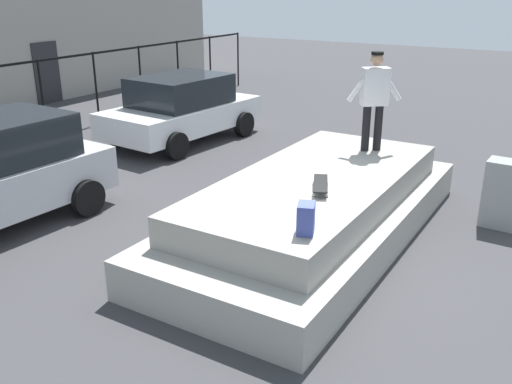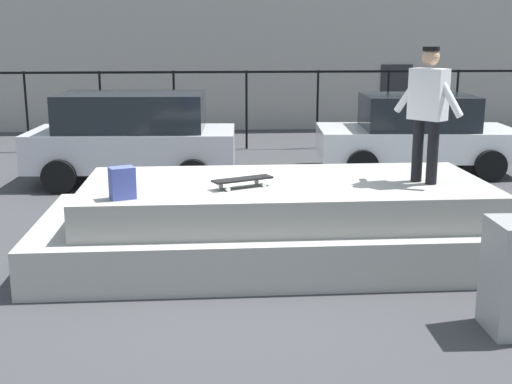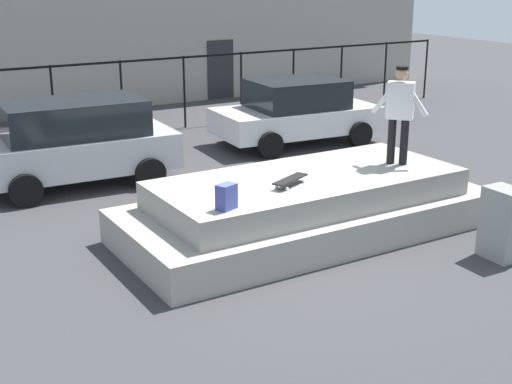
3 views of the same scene
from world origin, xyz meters
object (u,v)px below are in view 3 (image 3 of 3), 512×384
Objects in this scene: skateboarder at (400,108)px; backpack at (226,197)px; skateboard at (290,180)px; car_white_sedan_mid at (296,111)px; car_silver_hatchback_near at (75,141)px; utility_box at (503,224)px.

skateboarder is 4.59× the size of backpack.
skateboard is 0.18× the size of car_white_sedan_mid.
car_silver_hatchback_near reaches higher than utility_box.
utility_box is at bearing -40.33° from skateboard.
utility_box is at bearing -85.57° from skateboarder.
car_silver_hatchback_near is at bearing -173.90° from car_white_sedan_mid.
car_silver_hatchback_near is 3.63× the size of utility_box.
skateboarder is 1.52× the size of utility_box.
skateboarder is 0.40× the size of car_white_sedan_mid.
car_silver_hatchback_near is at bearing 110.28° from skateboard.
car_white_sedan_mid is (4.05, 5.75, -0.28)m from skateboard.
skateboarder is 2.51m from skateboard.
utility_box is at bearing -100.99° from car_white_sedan_mid.
skateboard reaches higher than utility_box.
car_white_sedan_mid is (1.71, 5.63, -1.17)m from skateboarder.
car_silver_hatchback_near reaches higher than car_white_sedan_mid.
skateboard is 1.50m from backpack.
skateboard is 0.70× the size of utility_box.
skateboard is at bearing 141.61° from utility_box.
car_white_sedan_mid is 3.80× the size of utility_box.
skateboarder reaches higher than car_silver_hatchback_near.
backpack is 0.09× the size of car_silver_hatchback_near.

